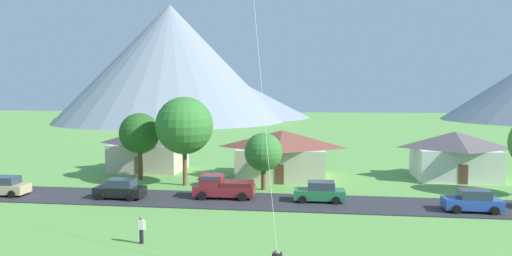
# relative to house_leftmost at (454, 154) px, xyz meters

# --- Properties ---
(road_strip) EXTENTS (160.00, 6.09, 0.08)m
(road_strip) POSITION_rel_house_leftmost_xyz_m (-18.59, -12.99, -2.57)
(road_strip) COLOR #2D2D33
(road_strip) RESTS_ON ground
(mountain_central_ridge) EXTENTS (78.13, 78.13, 19.87)m
(mountain_central_ridge) POSITION_rel_house_leftmost_xyz_m (-55.92, 115.19, 7.32)
(mountain_central_ridge) COLOR gray
(mountain_central_ridge) RESTS_ON ground
(mountain_east_ridge) EXTENTS (70.83, 70.83, 36.48)m
(mountain_east_ridge) POSITION_rel_house_leftmost_xyz_m (-60.15, 88.73, 15.62)
(mountain_east_ridge) COLOR gray
(mountain_east_ridge) RESTS_ON ground
(house_leftmost) EXTENTS (8.62, 6.73, 5.05)m
(house_leftmost) POSITION_rel_house_leftmost_xyz_m (0.00, 0.00, 0.00)
(house_leftmost) COLOR silver
(house_leftmost) RESTS_ON ground
(house_left_center) EXTENTS (8.64, 6.52, 4.96)m
(house_left_center) POSITION_rel_house_leftmost_xyz_m (-34.12, 0.74, -0.05)
(house_left_center) COLOR beige
(house_left_center) RESTS_ON ground
(house_right_center) EXTENTS (9.40, 6.89, 4.97)m
(house_right_center) POSITION_rel_house_leftmost_xyz_m (-18.03, -0.71, -0.04)
(house_right_center) COLOR beige
(house_right_center) RESTS_ON ground
(house_rightmost) EXTENTS (9.85, 7.02, 5.15)m
(house_rightmost) POSITION_rel_house_leftmost_xyz_m (-18.19, -2.28, 0.05)
(house_rightmost) COLOR beige
(house_rightmost) RESTS_ON ground
(tree_near_left) EXTENTS (5.64, 5.64, 8.75)m
(tree_near_left) POSITION_rel_house_leftmost_xyz_m (-27.41, -7.19, 3.30)
(tree_near_left) COLOR brown
(tree_near_left) RESTS_ON ground
(tree_left_of_center) EXTENTS (3.60, 3.60, 5.40)m
(tree_left_of_center) POSITION_rel_house_leftmost_xyz_m (-19.48, -8.21, 0.96)
(tree_left_of_center) COLOR brown
(tree_left_of_center) RESTS_ON ground
(tree_center) EXTENTS (4.21, 4.21, 7.03)m
(tree_center) POSITION_rel_house_leftmost_xyz_m (-32.91, -4.98, 2.28)
(tree_center) COLOR brown
(tree_center) RESTS_ON ground
(parked_car_green_west_end) EXTENTS (4.23, 2.14, 1.68)m
(parked_car_green_west_end) POSITION_rel_house_leftmost_xyz_m (-14.25, -12.46, -1.75)
(parked_car_green_west_end) COLOR #237042
(parked_car_green_west_end) RESTS_ON road_strip
(parked_car_blue_mid_west) EXTENTS (4.20, 2.08, 1.68)m
(parked_car_blue_mid_west) POSITION_rel_house_leftmost_xyz_m (-2.69, -14.13, -1.75)
(parked_car_blue_mid_west) COLOR #2847A8
(parked_car_blue_mid_west) RESTS_ON road_strip
(parked_car_black_mid_east) EXTENTS (4.23, 2.14, 1.68)m
(parked_car_black_mid_east) POSITION_rel_house_leftmost_xyz_m (-31.24, -13.60, -1.75)
(parked_car_black_mid_east) COLOR black
(parked_car_black_mid_east) RESTS_ON road_strip
(parked_car_tan_east_end) EXTENTS (4.26, 2.20, 1.68)m
(parked_car_tan_east_end) POSITION_rel_house_leftmost_xyz_m (-41.96, -13.84, -1.75)
(parked_car_tan_east_end) COLOR tan
(parked_car_tan_east_end) RESTS_ON road_strip
(pickup_truck_maroon_west_side) EXTENTS (5.26, 2.45, 1.99)m
(pickup_truck_maroon_west_side) POSITION_rel_house_leftmost_xyz_m (-22.55, -12.28, -1.56)
(pickup_truck_maroon_west_side) COLOR maroon
(pickup_truck_maroon_west_side) RESTS_ON road_strip
(watcher_person) EXTENTS (0.56, 0.24, 1.68)m
(watcher_person) POSITION_rel_house_leftmost_xyz_m (-25.06, -24.39, -1.74)
(watcher_person) COLOR black
(watcher_person) RESTS_ON ground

